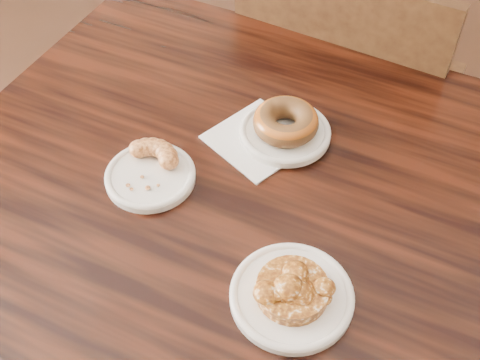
# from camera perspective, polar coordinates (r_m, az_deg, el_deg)

# --- Properties ---
(cafe_table) EXTENTS (1.25, 1.25, 0.75)m
(cafe_table) POSITION_cam_1_polar(r_m,az_deg,el_deg) (1.28, -1.65, -12.53)
(cafe_table) COLOR black
(cafe_table) RESTS_ON floor
(chair_far) EXTENTS (0.66, 0.66, 0.90)m
(chair_far) POSITION_cam_1_polar(r_m,az_deg,el_deg) (1.65, 10.79, 8.23)
(chair_far) COLOR black
(chair_far) RESTS_ON floor
(napkin) EXTENTS (0.21, 0.21, 0.00)m
(napkin) POSITION_cam_1_polar(r_m,az_deg,el_deg) (1.06, 1.77, 3.90)
(napkin) COLOR white
(napkin) RESTS_ON cafe_table
(plate_donut) EXTENTS (0.16, 0.16, 0.01)m
(plate_donut) POSITION_cam_1_polar(r_m,az_deg,el_deg) (1.07, 4.28, 4.50)
(plate_donut) COLOR white
(plate_donut) RESTS_ON napkin
(plate_cruller) EXTENTS (0.15, 0.15, 0.01)m
(plate_cruller) POSITION_cam_1_polar(r_m,az_deg,el_deg) (1.01, -8.50, 0.33)
(plate_cruller) COLOR white
(plate_cruller) RESTS_ON cafe_table
(plate_fritter) EXTENTS (0.18, 0.18, 0.01)m
(plate_fritter) POSITION_cam_1_polar(r_m,az_deg,el_deg) (0.87, 4.91, -10.92)
(plate_fritter) COLOR white
(plate_fritter) RESTS_ON cafe_table
(glazed_donut) EXTENTS (0.12, 0.12, 0.04)m
(glazed_donut) POSITION_cam_1_polar(r_m,az_deg,el_deg) (1.05, 4.36, 5.53)
(glazed_donut) COLOR #9C4916
(glazed_donut) RESTS_ON plate_donut
(apple_fritter) EXTENTS (0.14, 0.14, 0.03)m
(apple_fritter) POSITION_cam_1_polar(r_m,az_deg,el_deg) (0.85, 5.01, -10.14)
(apple_fritter) COLOR #4C2208
(apple_fritter) RESTS_ON plate_fritter
(cruller_fragment) EXTENTS (0.11, 0.11, 0.03)m
(cruller_fragment) POSITION_cam_1_polar(r_m,az_deg,el_deg) (0.99, -8.63, 1.15)
(cruller_fragment) COLOR brown
(cruller_fragment) RESTS_ON plate_cruller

